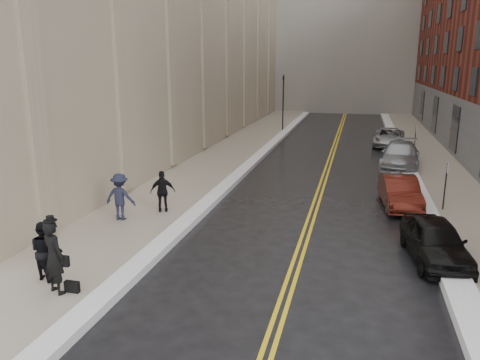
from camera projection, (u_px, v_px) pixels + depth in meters
The scene contains 18 objects.
ground at pixel (211, 271), 14.47m from camera, with size 160.00×160.00×0.00m, color black.
sidewalk_left at pixel (219, 160), 30.56m from camera, with size 4.00×64.00×0.15m, color gray.
sidewalk_right at pixel (440, 172), 27.35m from camera, with size 3.00×64.00×0.15m, color gray.
lane_stripe_a at pixel (326, 167), 28.94m from camera, with size 0.12×64.00×0.01m, color gold.
lane_stripe_b at pixel (330, 167), 28.89m from camera, with size 0.12×64.00×0.01m, color gold.
snow_ridge_left at pixel (254, 161), 30.00m from camera, with size 0.70×60.80×0.26m, color white.
snow_ridge_right at pixel (407, 169), 27.77m from camera, with size 0.85×60.80×0.30m, color white.
traffic_signal at pixel (283, 99), 42.54m from camera, with size 0.18×0.15×5.20m.
parking_sign_near at pixel (446, 182), 19.78m from camera, with size 0.06×0.35×2.23m.
parking_sign_far at pixel (415, 139), 31.06m from camera, with size 0.06×0.35×2.23m.
car_black at pixel (435, 241), 15.08m from camera, with size 1.62×4.02×1.37m, color black.
car_maroon at pixel (400, 192), 20.76m from camera, with size 1.44×4.13×1.36m, color #4A140D.
car_silver_near at pixel (400, 156), 28.41m from camera, with size 2.19×5.38×1.56m, color #93959A.
car_silver_far at pixel (389, 137), 36.06m from camera, with size 2.24×4.86×1.35m, color #A0A1A8.
pedestrian_main at pixel (54, 257), 12.57m from camera, with size 0.75×0.49×2.07m, color black.
pedestrian_a at pixel (45, 250), 13.42m from camera, with size 0.85×0.66×1.75m, color black.
pedestrian_b at pixel (120, 197), 18.55m from camera, with size 1.22×0.70×1.89m, color #1B1D31.
pedestrian_c at pixel (163, 191), 19.55m from camera, with size 1.03×0.43×1.76m, color black.
Camera 1 is at (4.15, -12.71, 6.26)m, focal length 35.00 mm.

